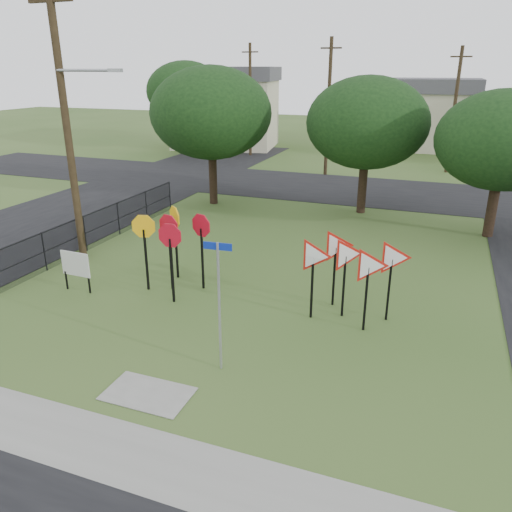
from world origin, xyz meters
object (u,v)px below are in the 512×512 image
(street_name_sign, at_px, (219,300))
(info_board, at_px, (75,265))
(stop_sign_cluster, at_px, (172,234))
(yield_sign_cluster, at_px, (350,260))

(street_name_sign, distance_m, info_board, 6.98)
(info_board, bearing_deg, stop_sign_cluster, 23.80)
(yield_sign_cluster, height_order, info_board, yield_sign_cluster)
(yield_sign_cluster, bearing_deg, stop_sign_cluster, 179.84)
(street_name_sign, xyz_separation_m, info_board, (-6.43, 2.54, -0.96))
(street_name_sign, distance_m, yield_sign_cluster, 4.54)
(stop_sign_cluster, height_order, yield_sign_cluster, stop_sign_cluster)
(street_name_sign, height_order, yield_sign_cluster, street_name_sign)
(yield_sign_cluster, relative_size, info_board, 2.32)
(street_name_sign, height_order, stop_sign_cluster, street_name_sign)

